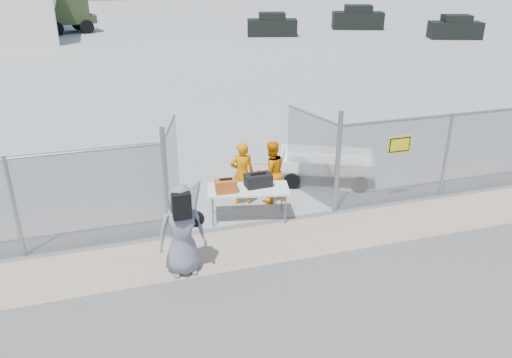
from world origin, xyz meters
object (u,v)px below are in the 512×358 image
object	(u,v)px
security_worker_left	(242,174)
visitor	(182,230)
folding_table	(248,204)
utility_trailer	(326,166)
security_worker_right	(271,172)

from	to	relation	value
security_worker_left	visitor	world-z (taller)	visitor
folding_table	security_worker_left	distance (m)	0.94
visitor	utility_trailer	bearing A→B (deg)	35.88
folding_table	security_worker_right	distance (m)	1.18
security_worker_right	utility_trailer	distance (m)	2.10
security_worker_right	utility_trailer	xyz separation A→B (m)	(1.88, 0.84, -0.41)
folding_table	security_worker_left	xyz separation A→B (m)	(0.09, 0.84, 0.41)
security_worker_left	utility_trailer	world-z (taller)	security_worker_left
folding_table	visitor	distance (m)	2.55
security_worker_right	visitor	distance (m)	3.60
security_worker_right	visitor	world-z (taller)	visitor
security_worker_right	folding_table	bearing A→B (deg)	33.98
folding_table	utility_trailer	size ratio (longest dim) A/B	0.57
security_worker_left	utility_trailer	distance (m)	2.74
security_worker_left	utility_trailer	bearing A→B (deg)	-153.52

